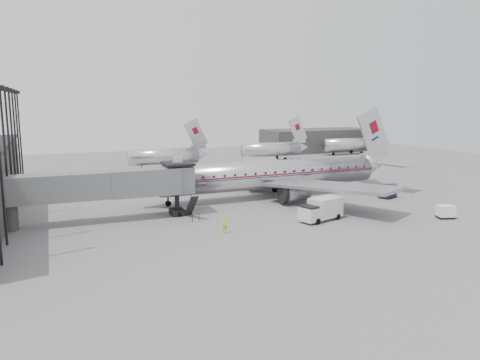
# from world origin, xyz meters

# --- Properties ---
(ground) EXTENTS (160.00, 160.00, 0.00)m
(ground) POSITION_xyz_m (0.00, 0.00, 0.00)
(ground) COLOR slate
(ground) RESTS_ON ground
(hangar) EXTENTS (30.00, 12.00, 6.00)m
(hangar) POSITION_xyz_m (45.00, 60.00, 3.00)
(hangar) COLOR #393634
(hangar) RESTS_ON ground
(apron_line) EXTENTS (60.00, 0.15, 0.01)m
(apron_line) POSITION_xyz_m (3.00, 6.00, 0.01)
(apron_line) COLOR gold
(apron_line) RESTS_ON ground
(jet_bridge) EXTENTS (21.00, 6.20, 7.10)m
(jet_bridge) POSITION_xyz_m (-16.66, 3.67, 4.18)
(jet_bridge) COLOR #5B5E60
(jet_bridge) RESTS_ON ground
(floodlight_masts) EXTENTS (0.90, 42.25, 15.25)m
(floodlight_masts) POSITION_xyz_m (-27.50, 13.00, 8.36)
(floodlight_masts) COLOR black
(floodlight_masts) RESTS_ON ground
(distant_aircraft_near) EXTENTS (16.39, 3.20, 10.26)m
(distant_aircraft_near) POSITION_xyz_m (-1.79, 42.00, 2.73)
(distant_aircraft_near) COLOR silver
(distant_aircraft_near) RESTS_ON ground
(distant_aircraft_mid) EXTENTS (16.39, 3.20, 10.26)m
(distant_aircraft_mid) POSITION_xyz_m (24.21, 46.00, 2.73)
(distant_aircraft_mid) COLOR silver
(distant_aircraft_mid) RESTS_ON ground
(distant_aircraft_far) EXTENTS (16.39, 3.20, 10.26)m
(distant_aircraft_far) POSITION_xyz_m (48.21, 50.00, 2.73)
(distant_aircraft_far) COLOR silver
(distant_aircraft_far) RESTS_ON ground
(airliner) EXTENTS (40.95, 37.92, 12.95)m
(airliner) POSITION_xyz_m (6.82, 9.02, 3.26)
(airliner) COLOR silver
(airliner) RESTS_ON ground
(service_van) EXTENTS (5.91, 3.64, 2.60)m
(service_van) POSITION_xyz_m (5.39, -5.33, 1.37)
(service_van) COLOR silver
(service_van) RESTS_ON ground
(baggage_cart_navy) EXTENTS (2.79, 2.43, 1.85)m
(baggage_cart_navy) POSITION_xyz_m (20.91, 2.00, 0.99)
(baggage_cart_navy) COLOR black
(baggage_cart_navy) RESTS_ON ground
(baggage_cart_white) EXTENTS (2.30, 1.99, 1.54)m
(baggage_cart_white) POSITION_xyz_m (19.53, -10.00, 0.82)
(baggage_cart_white) COLOR white
(baggage_cart_white) RESTS_ON ground
(ramp_worker) EXTENTS (0.77, 0.62, 1.82)m
(ramp_worker) POSITION_xyz_m (-6.72, -6.00, 0.91)
(ramp_worker) COLOR yellow
(ramp_worker) RESTS_ON ground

